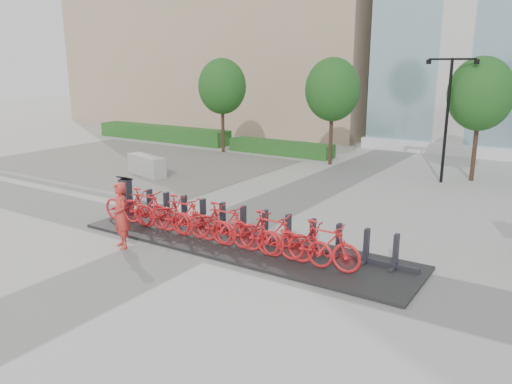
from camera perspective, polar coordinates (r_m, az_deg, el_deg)
The scene contains 24 objects.
ground at distance 14.04m, azimuth -6.80°, elevation -5.47°, with size 120.00×120.00×0.00m, color #A0A0A0.
gravel_patch at distance 25.66m, azimuth -14.08°, elevation 3.28°, with size 14.00×14.00×0.00m, color #5F5A54.
curb at distance 22.56m, azimuth -23.54°, elevation 1.21°, with size 14.00×0.25×0.15m, color gray.
hedge_a at distance 32.91m, azimuth -10.66°, elevation 6.62°, with size 10.00×1.40×0.90m, color #206D20.
hedge_b at distance 27.30m, azimuth 2.82°, elevation 5.08°, with size 6.00×1.20×0.70m, color #206D20.
tree_0 at distance 27.62m, azimuth -3.89°, elevation 11.93°, with size 2.60×2.60×5.10m.
tree_1 at distance 24.30m, azimuth 8.74°, elevation 11.48°, with size 2.60×2.60×5.10m.
tree_2 at distance 22.41m, azimuth 24.28°, elevation 10.17°, with size 2.60×2.60×5.10m.
streetlamp at distance 21.64m, azimuth 21.09°, elevation 9.16°, with size 2.00×0.20×5.00m.
dock_pad at distance 13.51m, azimuth -1.71°, elevation -6.01°, with size 9.60×2.40×0.08m, color black.
dock_rail_posts at distance 13.70m, azimuth -0.39°, elevation -3.65°, with size 8.02×0.50×0.85m, color #24242B, non-canonical shape.
bike_0 at distance 15.56m, azimuth -14.38°, elevation -1.56°, with size 0.68×1.96×1.03m, color red.
bike_1 at distance 15.04m, azimuth -12.53°, elevation -1.77°, with size 0.54×1.90×1.14m, color red.
bike_2 at distance 14.56m, azimuth -10.52°, elevation -2.43°, with size 0.68×1.96×1.03m, color red.
bike_3 at distance 14.08m, azimuth -8.39°, elevation -2.68°, with size 0.54×1.90×1.14m, color red.
bike_4 at distance 13.65m, azimuth -6.10°, elevation -3.41°, with size 0.68×1.96×1.03m, color red.
bike_5 at distance 13.21m, azimuth -3.67°, elevation -3.71°, with size 0.54×1.90×1.14m, color red.
bike_6 at distance 12.83m, azimuth -1.08°, elevation -4.50°, with size 0.68×1.96×1.03m, color red.
bike_7 at distance 12.44m, azimuth 1.68°, elevation -4.83°, with size 0.54×1.90×1.14m, color red.
bike_8 at distance 12.13m, azimuth 4.60°, elevation -5.68°, with size 0.68×1.96×1.03m, color red.
bike_9 at distance 11.80m, azimuth 7.69°, elevation -6.04°, with size 0.54×1.90×1.14m, color red.
kiosk at distance 16.33m, azimuth -14.66°, elevation -0.46°, with size 0.43×0.37×1.28m.
worker_red at distance 13.61m, azimuth -15.22°, elevation -2.61°, with size 0.65×0.42×1.77m, color red.
jersey_barrier at distance 22.47m, azimuth -12.40°, elevation 2.98°, with size 2.26×0.62×0.87m, color #999999.
Camera 1 is at (8.53, -10.10, 4.74)m, focal length 35.00 mm.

